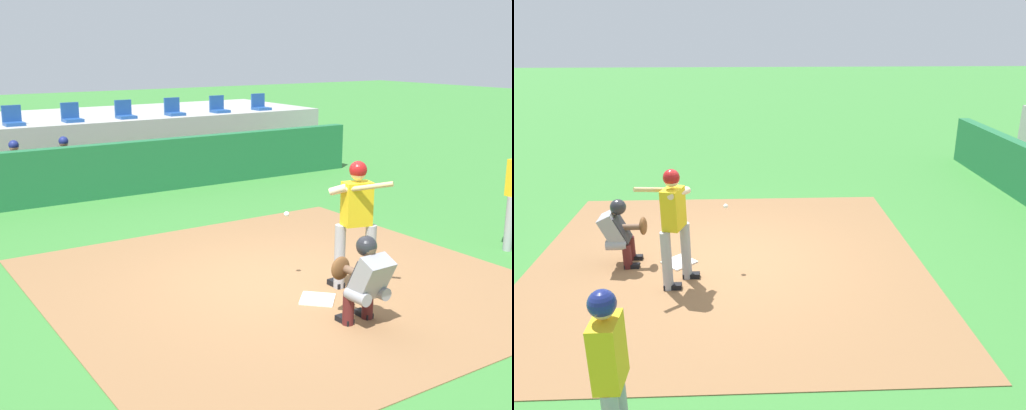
% 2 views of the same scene
% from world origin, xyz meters
% --- Properties ---
extents(ground_plane, '(80.00, 80.00, 0.00)m').
position_xyz_m(ground_plane, '(0.00, 0.00, 0.00)').
color(ground_plane, '#387A33').
extents(dirt_infield, '(6.40, 6.40, 0.01)m').
position_xyz_m(dirt_infield, '(0.00, 0.00, 0.01)').
color(dirt_infield, olive).
rests_on(dirt_infield, ground).
extents(home_plate, '(0.62, 0.62, 0.02)m').
position_xyz_m(home_plate, '(0.00, -0.80, 0.02)').
color(home_plate, white).
rests_on(home_plate, dirt_infield).
extents(batter_at_plate, '(0.62, 0.84, 1.80)m').
position_xyz_m(batter_at_plate, '(0.69, -0.72, 1.04)').
color(batter_at_plate, '#99999E').
rests_on(batter_at_plate, ground).
extents(catcher_crouched, '(0.49, 2.06, 1.13)m').
position_xyz_m(catcher_crouched, '(-0.01, -1.69, 0.61)').
color(catcher_crouched, gray).
rests_on(catcher_crouched, ground).
extents(dugout_wall, '(13.00, 0.30, 1.20)m').
position_xyz_m(dugout_wall, '(0.00, 6.50, 0.60)').
color(dugout_wall, '#1E6638').
rests_on(dugout_wall, ground).
extents(dugout_bench, '(11.80, 0.44, 0.45)m').
position_xyz_m(dugout_bench, '(0.00, 7.50, 0.23)').
color(dugout_bench, olive).
rests_on(dugout_bench, ground).
extents(dugout_player_1, '(0.49, 0.70, 1.30)m').
position_xyz_m(dugout_player_1, '(-1.90, 7.34, 0.67)').
color(dugout_player_1, '#939399').
rests_on(dugout_player_1, ground).
extents(dugout_player_2, '(0.49, 0.70, 1.30)m').
position_xyz_m(dugout_player_2, '(-0.81, 7.34, 0.67)').
color(dugout_player_2, '#939399').
rests_on(dugout_player_2, ground).
extents(stands_platform, '(15.00, 4.40, 1.40)m').
position_xyz_m(stands_platform, '(0.00, 10.90, 0.70)').
color(stands_platform, '#9E9E99').
rests_on(stands_platform, ground).
extents(stadium_seat_3, '(0.46, 0.46, 0.48)m').
position_xyz_m(stadium_seat_3, '(-1.44, 9.38, 1.53)').
color(stadium_seat_3, '#1E478C').
rests_on(stadium_seat_3, stands_platform).
extents(stadium_seat_4, '(0.46, 0.46, 0.48)m').
position_xyz_m(stadium_seat_4, '(0.00, 9.38, 1.53)').
color(stadium_seat_4, '#1E478C').
rests_on(stadium_seat_4, stands_platform).
extents(stadium_seat_5, '(0.46, 0.46, 0.48)m').
position_xyz_m(stadium_seat_5, '(1.44, 9.38, 1.53)').
color(stadium_seat_5, '#1E478C').
rests_on(stadium_seat_5, stands_platform).
extents(stadium_seat_6, '(0.46, 0.46, 0.48)m').
position_xyz_m(stadium_seat_6, '(2.89, 9.38, 1.53)').
color(stadium_seat_6, '#1E478C').
rests_on(stadium_seat_6, stands_platform).
extents(stadium_seat_7, '(0.46, 0.46, 0.48)m').
position_xyz_m(stadium_seat_7, '(4.33, 9.38, 1.53)').
color(stadium_seat_7, '#1E478C').
rests_on(stadium_seat_7, stands_platform).
extents(stadium_seat_8, '(0.46, 0.46, 0.48)m').
position_xyz_m(stadium_seat_8, '(5.78, 9.38, 1.53)').
color(stadium_seat_8, '#1E478C').
rests_on(stadium_seat_8, stands_platform).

